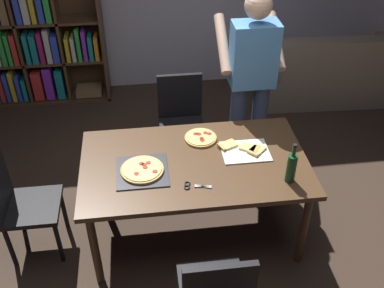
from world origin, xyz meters
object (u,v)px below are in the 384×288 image
(person_serving_pizza, at_px, (251,78))
(pepperoni_pizza_on_tray, at_px, (142,170))
(second_pizza_plain, at_px, (201,138))
(couch, at_px, (330,73))
(dining_table, at_px, (194,169))
(wine_bottle, at_px, (291,167))
(chair_far_side, at_px, (181,116))
(kitchen_scissors, at_px, (193,186))
(bookshelf, at_px, (34,25))
(chair_left_end, at_px, (18,200))

(person_serving_pizza, distance_m, pepperoni_pizza_on_tray, 1.30)
(second_pizza_plain, bearing_deg, couch, 43.39)
(dining_table, distance_m, couch, 2.77)
(wine_bottle, bearing_deg, second_pizza_plain, 134.30)
(pepperoni_pizza_on_tray, bearing_deg, chair_far_side, 69.53)
(kitchen_scissors, relative_size, second_pizza_plain, 0.78)
(bookshelf, height_order, second_pizza_plain, bookshelf)
(person_serving_pizza, bearing_deg, second_pizza_plain, -136.43)
(person_serving_pizza, bearing_deg, pepperoni_pizza_on_tray, -139.91)
(chair_far_side, bearing_deg, bookshelf, 136.61)
(pepperoni_pizza_on_tray, xyz_separation_m, second_pizza_plain, (0.47, 0.34, -0.00))
(second_pizza_plain, bearing_deg, wine_bottle, -45.70)
(second_pizza_plain, bearing_deg, kitchen_scissors, -103.61)
(person_serving_pizza, relative_size, pepperoni_pizza_on_tray, 4.70)
(bookshelf, height_order, kitchen_scissors, bookshelf)
(pepperoni_pizza_on_tray, bearing_deg, kitchen_scissors, -30.29)
(bookshelf, distance_m, wine_bottle, 3.40)
(person_serving_pizza, height_order, kitchen_scissors, person_serving_pizza)
(chair_left_end, relative_size, couch, 0.52)
(chair_far_side, relative_size, kitchen_scissors, 4.54)
(pepperoni_pizza_on_tray, bearing_deg, wine_bottle, -12.16)
(couch, bearing_deg, person_serving_pizza, -136.68)
(dining_table, distance_m, pepperoni_pizza_on_tray, 0.41)
(chair_far_side, distance_m, kitchen_scissors, 1.27)
(wine_bottle, xyz_separation_m, kitchen_scissors, (-0.68, 0.02, -0.11))
(chair_left_end, bearing_deg, dining_table, 0.00)
(chair_left_end, height_order, couch, chair_left_end)
(wine_bottle, bearing_deg, bookshelf, 128.46)
(chair_far_side, relative_size, person_serving_pizza, 0.51)
(chair_far_side, distance_m, wine_bottle, 1.46)
(chair_far_side, bearing_deg, person_serving_pizza, -20.48)
(dining_table, relative_size, pepperoni_pizza_on_tray, 4.53)
(wine_bottle, bearing_deg, couch, 61.06)
(dining_table, bearing_deg, kitchen_scissors, -99.87)
(dining_table, distance_m, kitchen_scissors, 0.29)
(dining_table, relative_size, chair_left_end, 1.88)
(wine_bottle, distance_m, second_pizza_plain, 0.80)
(person_serving_pizza, bearing_deg, bookshelf, 141.97)
(couch, relative_size, wine_bottle, 5.50)
(couch, bearing_deg, kitchen_scissors, -130.73)
(chair_left_end, relative_size, kitchen_scissors, 4.54)
(person_serving_pizza, relative_size, wine_bottle, 5.54)
(person_serving_pizza, height_order, second_pizza_plain, person_serving_pizza)
(chair_left_end, distance_m, kitchen_scissors, 1.33)
(chair_left_end, bearing_deg, kitchen_scissors, -11.93)
(chair_far_side, relative_size, second_pizza_plain, 3.53)
(bookshelf, height_order, pepperoni_pizza_on_tray, bookshelf)
(dining_table, distance_m, second_pizza_plain, 0.30)
(person_serving_pizza, bearing_deg, chair_far_side, 159.52)
(chair_left_end, relative_size, pepperoni_pizza_on_tray, 2.41)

